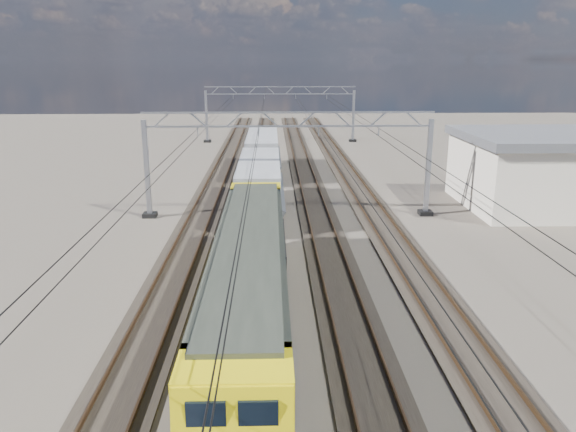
{
  "coord_description": "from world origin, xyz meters",
  "views": [
    {
      "loc": [
        -1.12,
        -33.24,
        10.41
      ],
      "look_at": [
        -0.29,
        -4.62,
        2.4
      ],
      "focal_mm": 35.0,
      "sensor_mm": 36.0,
      "label": 1
    }
  ],
  "objects_px": {
    "locomotive": "(250,275)",
    "hopper_wagon_lead": "(259,182)",
    "catenary_gantry_far": "(280,112)",
    "catenary_gantry_mid": "(289,160)",
    "hopper_wagon_mid": "(262,150)"
  },
  "relations": [
    {
      "from": "hopper_wagon_lead",
      "to": "hopper_wagon_mid",
      "type": "xyz_separation_m",
      "value": [
        0.0,
        14.2,
        0.0
      ]
    },
    {
      "from": "locomotive",
      "to": "hopper_wagon_mid",
      "type": "bearing_deg",
      "value": 90.0
    },
    {
      "from": "hopper_wagon_mid",
      "to": "catenary_gantry_mid",
      "type": "bearing_deg",
      "value": -82.43
    },
    {
      "from": "locomotive",
      "to": "catenary_gantry_mid",
      "type": "bearing_deg",
      "value": 83.23
    },
    {
      "from": "catenary_gantry_mid",
      "to": "hopper_wagon_mid",
      "type": "height_order",
      "value": "catenary_gantry_mid"
    },
    {
      "from": "catenary_gantry_far",
      "to": "locomotive",
      "type": "xyz_separation_m",
      "value": [
        -2.0,
        -52.84,
        -1.58
      ]
    },
    {
      "from": "catenary_gantry_mid",
      "to": "locomotive",
      "type": "xyz_separation_m",
      "value": [
        -2.0,
        -16.84,
        -1.58
      ]
    },
    {
      "from": "locomotive",
      "to": "hopper_wagon_mid",
      "type": "relative_size",
      "value": 1.62
    },
    {
      "from": "catenary_gantry_far",
      "to": "hopper_wagon_lead",
      "type": "distance_m",
      "value": 35.25
    },
    {
      "from": "catenary_gantry_mid",
      "to": "hopper_wagon_lead",
      "type": "relative_size",
      "value": 1.53
    },
    {
      "from": "hopper_wagon_lead",
      "to": "locomotive",
      "type": "bearing_deg",
      "value": -90.0
    },
    {
      "from": "catenary_gantry_far",
      "to": "hopper_wagon_mid",
      "type": "relative_size",
      "value": 1.53
    },
    {
      "from": "locomotive",
      "to": "hopper_wagon_lead",
      "type": "distance_m",
      "value": 17.7
    },
    {
      "from": "catenary_gantry_far",
      "to": "catenary_gantry_mid",
      "type": "bearing_deg",
      "value": -90.0
    },
    {
      "from": "catenary_gantry_mid",
      "to": "hopper_wagon_mid",
      "type": "relative_size",
      "value": 1.53
    }
  ]
}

